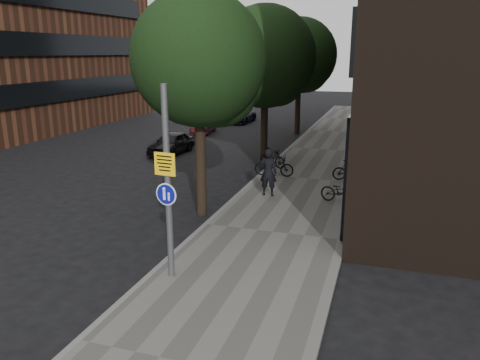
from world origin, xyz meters
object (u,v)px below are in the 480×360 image
at_px(signpost, 168,184).
at_px(parked_car_near, 172,143).
at_px(parked_bike_facade_near, 342,192).
at_px(pedestrian, 268,172).

bearing_deg(signpost, parked_car_near, 121.00).
xyz_separation_m(signpost, parked_car_near, (-6.61, 13.78, -1.90)).
bearing_deg(parked_bike_facade_near, signpost, 171.20).
relative_size(parked_bike_facade_near, parked_car_near, 0.47).
bearing_deg(parked_bike_facade_near, parked_car_near, 73.63).
distance_m(pedestrian, parked_car_near, 9.70).
distance_m(pedestrian, parked_bike_facade_near, 2.89).
bearing_deg(parked_bike_facade_near, pedestrian, 104.11).
height_order(pedestrian, parked_bike_facade_near, pedestrian).
distance_m(signpost, pedestrian, 7.49).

